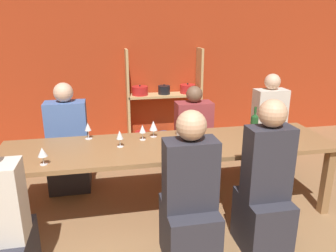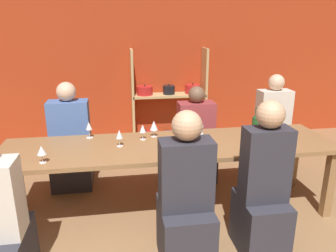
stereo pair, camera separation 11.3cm
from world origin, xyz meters
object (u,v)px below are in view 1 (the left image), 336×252
(wine_glass_white_c, at_px, (261,135))
(mixing_bowl, at_px, (189,130))
(shelf_unit, at_px, (163,105))
(wine_glass_empty_e, at_px, (42,152))
(wine_glass_empty_b, at_px, (142,129))
(wine_glass_white_b, at_px, (276,122))
(person_far_a, at_px, (193,145))
(wine_glass_empty_d, at_px, (270,133))
(wine_glass_empty_a, at_px, (153,126))
(person_far_c, at_px, (69,150))
(dining_table, at_px, (170,151))
(wine_bottle_green, at_px, (254,124))
(person_near_b, at_px, (189,209))
(person_far_b, at_px, (267,136))
(wine_glass_white_a, at_px, (203,136))
(wine_glass_red_a, at_px, (88,128))
(person_near_a, at_px, (265,196))
(wine_glass_empty_c, at_px, (120,135))

(wine_glass_white_c, bearing_deg, mixing_bowl, 139.35)
(shelf_unit, height_order, wine_glass_empty_e, shelf_unit)
(wine_glass_empty_b, bearing_deg, mixing_bowl, 4.63)
(wine_glass_white_b, height_order, person_far_a, person_far_a)
(wine_glass_empty_d, bearing_deg, wine_glass_empty_a, 157.88)
(wine_glass_white_c, relative_size, person_far_c, 0.15)
(dining_table, xyz_separation_m, wine_glass_empty_a, (-0.12, 0.24, 0.19))
(dining_table, relative_size, wine_bottle_green, 10.37)
(dining_table, xyz_separation_m, mixing_bowl, (0.24, 0.21, 0.13))
(dining_table, xyz_separation_m, wine_glass_empty_e, (-1.10, -0.26, 0.18))
(wine_glass_empty_b, xyz_separation_m, person_near_b, (0.24, -0.91, -0.37))
(person_far_a, relative_size, person_near_b, 0.91)
(wine_bottle_green, xyz_separation_m, wine_glass_empty_d, (0.04, -0.25, -0.02))
(person_near_b, height_order, person_far_b, same)
(mixing_bowl, distance_m, wine_glass_white_a, 0.34)
(person_far_a, bearing_deg, wine_glass_white_b, 139.01)
(wine_glass_red_a, bearing_deg, wine_glass_empty_b, -14.41)
(mixing_bowl, xyz_separation_m, person_far_b, (1.16, 0.51, -0.32))
(wine_glass_white_b, xyz_separation_m, person_near_b, (-1.16, -0.87, -0.37))
(wine_glass_empty_d, bearing_deg, shelf_unit, 105.39)
(wine_glass_empty_d, bearing_deg, wine_glass_empty_e, -177.82)
(wine_glass_empty_b, relative_size, person_far_b, 0.12)
(wine_glass_white_a, xyz_separation_m, wine_glass_empty_b, (-0.52, 0.29, 0.01))
(wine_glass_empty_a, height_order, wine_glass_white_b, wine_glass_empty_a)
(person_near_b, distance_m, person_far_c, 1.84)
(mixing_bowl, bearing_deg, person_near_a, -66.58)
(person_near_a, xyz_separation_m, person_far_b, (0.76, 1.42, -0.03))
(wine_glass_empty_c, bearing_deg, person_far_b, 20.54)
(wine_glass_white_a, height_order, person_far_b, person_far_b)
(wine_glass_empty_a, height_order, wine_glass_empty_e, wine_glass_empty_a)
(wine_glass_empty_a, distance_m, wine_glass_empty_e, 1.10)
(shelf_unit, height_order, wine_glass_red_a, shelf_unit)
(wine_glass_white_b, bearing_deg, person_far_c, 163.08)
(dining_table, relative_size, wine_glass_white_a, 21.54)
(wine_glass_red_a, height_order, wine_glass_white_c, wine_glass_white_c)
(wine_glass_white_a, height_order, wine_glass_white_c, wine_glass_white_c)
(wine_glass_white_b, bearing_deg, wine_glass_empty_a, 174.80)
(mixing_bowl, height_order, wine_bottle_green, wine_bottle_green)
(wine_glass_white_b, distance_m, wine_glass_empty_d, 0.39)
(wine_glass_red_a, xyz_separation_m, wine_glass_white_c, (1.55, -0.56, 0.01))
(person_near_b, bearing_deg, wine_glass_empty_b, 104.79)
(wine_bottle_green, relative_size, wine_glass_empty_d, 2.01)
(shelf_unit, bearing_deg, dining_table, -98.40)
(wine_glass_white_b, height_order, wine_glass_empty_d, wine_glass_white_b)
(wine_bottle_green, bearing_deg, shelf_unit, 106.17)
(wine_bottle_green, bearing_deg, person_far_a, 123.20)
(wine_glass_empty_a, xyz_separation_m, wine_glass_empty_c, (-0.35, -0.22, -0.00))
(person_far_b, bearing_deg, wine_glass_white_c, 58.05)
(dining_table, height_order, wine_glass_red_a, wine_glass_red_a)
(wine_glass_empty_c, bearing_deg, dining_table, -2.58)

